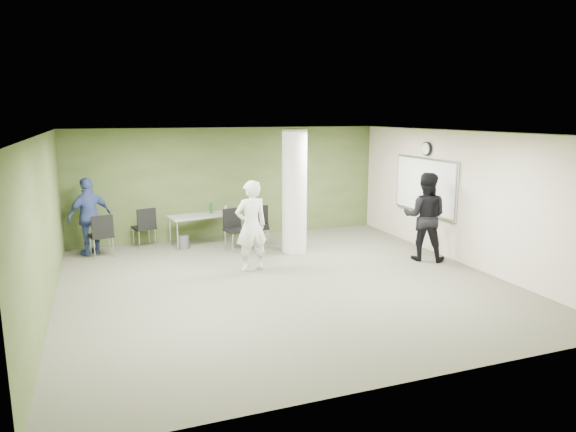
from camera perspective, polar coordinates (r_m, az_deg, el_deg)
name	(u,v)px	position (r m, az deg, el deg)	size (l,w,h in m)	color
floor	(283,282)	(9.80, -0.58, -7.35)	(8.00, 8.00, 0.00)	#4C4C3C
ceiling	(283,133)	(9.29, -0.61, 9.24)	(8.00, 8.00, 0.00)	white
wall_back	(230,183)	(13.24, -6.45, 3.69)	(8.00, 0.02, 2.80)	#3E5126
wall_left	(44,226)	(8.96, -25.46, -0.97)	(0.02, 8.00, 2.80)	#3E5126
wall_right_cream	(461,198)	(11.41, 18.69, 1.95)	(0.02, 8.00, 2.80)	beige
column	(294,192)	(11.64, 0.72, 2.72)	(0.56, 0.56, 2.80)	silver
whiteboard	(425,186)	(12.30, 14.94, 3.27)	(0.05, 2.30, 1.30)	silver
wall_clock	(427,149)	(12.21, 15.15, 7.22)	(0.06, 0.32, 0.32)	black
folding_table	(202,217)	(12.56, -9.53, -0.07)	(1.66, 0.96, 0.99)	gray
wastebasket	(183,242)	(12.38, -11.55, -2.89)	(0.26, 0.26, 0.30)	#4C4C4C
chair_back_left	(102,232)	(12.05, -20.00, -1.71)	(0.57, 0.57, 0.97)	black
chair_back_right	(145,224)	(12.61, -15.61, -0.90)	(0.59, 0.59, 0.96)	black
chair_table_left	(235,226)	(12.07, -5.96, -1.08)	(0.57, 0.57, 0.96)	black
chair_table_right	(259,222)	(12.37, -3.25, -0.72)	(0.59, 0.59, 0.96)	black
woman_white	(251,226)	(10.32, -4.12, -1.10)	(0.67, 0.44, 1.84)	white
man_black	(425,217)	(11.44, 14.97, -0.07)	(0.93, 0.72, 1.91)	black
man_blue	(90,216)	(12.33, -21.19, -0.03)	(1.03, 0.43, 1.75)	#394B8F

